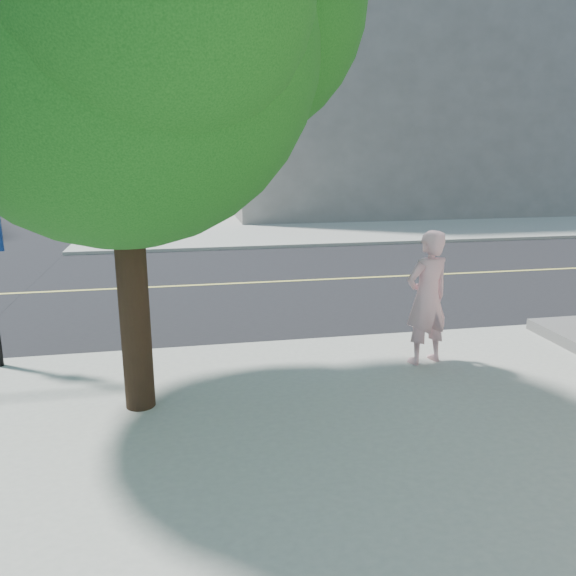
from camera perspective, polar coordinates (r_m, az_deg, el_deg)
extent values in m
plane|color=black|center=(9.43, -26.20, -7.09)|extent=(140.00, 140.00, 0.00)
cube|color=black|center=(13.62, -21.43, -0.30)|extent=(140.00, 9.00, 0.01)
cube|color=#9C9C91|center=(32.07, 9.23, 8.45)|extent=(29.00, 25.00, 0.12)
cube|color=slate|center=(32.79, 10.31, 20.91)|extent=(18.00, 16.00, 14.00)
imported|color=#E7A7AC|center=(8.21, 14.04, -0.99)|extent=(0.81, 0.64, 1.95)
cylinder|color=black|center=(6.64, -15.77, 2.41)|extent=(0.35, 0.35, 3.55)
sphere|color=#1B5E18|center=(6.60, -17.26, 22.92)|extent=(4.34, 4.34, 4.34)
sphere|color=#1B5E18|center=(7.29, -6.68, 27.27)|extent=(3.35, 3.35, 3.35)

